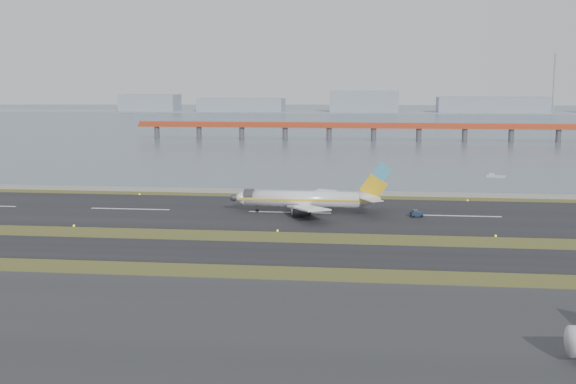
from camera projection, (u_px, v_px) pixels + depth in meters
The scene contains 11 objects.
ground at pixel (273, 239), 145.16m from camera, with size 1000.00×1000.00×0.00m, color #3D4A1A.
apron_strip at pixel (213, 332), 91.16m from camera, with size 1000.00×50.00×0.10m, color #292A2C.
taxiway_strip at pixel (264, 253), 133.37m from camera, with size 1000.00×18.00×0.10m, color black.
runway_strip at pixel (290, 213), 174.60m from camera, with size 1000.00×45.00×0.10m, color black.
seawall at pixel (302, 192), 203.98m from camera, with size 1000.00×2.50×1.00m, color gray.
bay_water at pixel (349, 120), 596.72m from camera, with size 1400.00×800.00×1.30m, color #485867.
red_pier at pixel (374, 127), 387.15m from camera, with size 260.00×5.00×10.20m.
far_shoreline at pixel (368, 106), 751.29m from camera, with size 1400.00×80.00×60.50m.
airliner at pixel (308, 199), 173.29m from camera, with size 38.52×32.89×12.80m.
pushback_tug at pixel (416, 214), 168.64m from camera, with size 3.15×2.35×1.79m.
workboat_near at pixel (495, 176), 238.52m from camera, with size 6.49×3.34×1.51m.
Camera 1 is at (19.71, -140.70, 31.41)m, focal length 45.00 mm.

